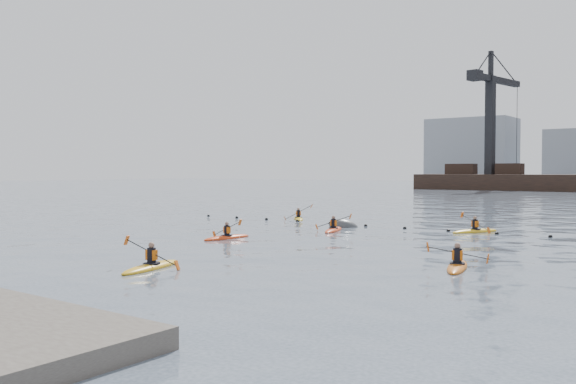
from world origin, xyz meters
name	(u,v)px	position (x,y,z in m)	size (l,w,h in m)	color
ground	(119,273)	(0.00, 0.00, 0.00)	(400.00, 400.00, 0.00)	#3A4854
float_line	(386,227)	(-0.50, 22.53, 0.03)	(33.24, 0.73, 0.24)	black
kayaker_0	(227,237)	(-4.50, 10.96, 0.10)	(2.33, 3.41, 1.29)	red
kayaker_1	(152,266)	(0.20, 1.39, 0.11)	(2.49, 3.73, 1.39)	gold
kayaker_2	(333,229)	(-2.02, 18.26, 0.11)	(2.30, 3.50, 1.27)	red
kayaker_3	(475,231)	(5.53, 22.75, 0.11)	(2.28, 3.53, 1.34)	yellow
kayaker_4	(457,266)	(9.79, 8.55, 0.11)	(2.34, 3.62, 1.14)	#C35D12
kayaker_5	(298,218)	(-9.08, 24.35, 0.10)	(2.61, 2.91, 1.33)	gold
mooring_buoy	(344,227)	(-2.88, 20.97, 0.00)	(2.09, 1.23, 1.04)	#383A3C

